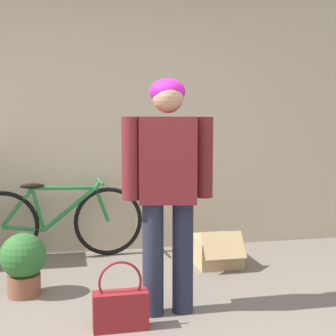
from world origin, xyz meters
TOP-DOWN VIEW (x-y plane):
  - wall_back at (0.00, 2.50)m, footprint 8.00×0.07m
  - person at (0.33, 0.82)m, footprint 0.61×0.29m
  - bicycle at (-0.42, 2.27)m, footprint 1.63×0.46m
  - handbag at (-0.01, 0.63)m, footprint 0.34×0.12m
  - cardboard_box at (0.98, 1.80)m, footprint 0.38×0.55m
  - potted_plant at (-0.64, 1.35)m, footprint 0.33×0.33m

SIDE VIEW (x-z plane):
  - cardboard_box at x=0.98m, z-range -0.04..0.29m
  - handbag at x=-0.01m, z-range -0.08..0.35m
  - potted_plant at x=-0.64m, z-range 0.02..0.49m
  - bicycle at x=-0.42m, z-range -0.01..0.72m
  - person at x=0.33m, z-range 0.14..1.69m
  - wall_back at x=0.00m, z-range 0.00..2.60m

